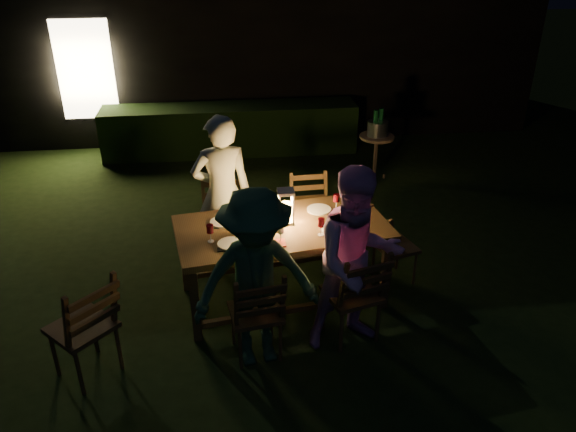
{
  "coord_description": "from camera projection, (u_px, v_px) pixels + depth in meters",
  "views": [
    {
      "loc": [
        -0.64,
        -5.33,
        3.47
      ],
      "look_at": [
        -0.02,
        -0.31,
        0.82
      ],
      "focal_mm": 35.0,
      "sensor_mm": 36.0,
      "label": 1
    }
  ],
  "objects": [
    {
      "name": "wineglass_c",
      "position": [
        321.0,
        227.0,
        5.26
      ],
      "size": [
        0.06,
        0.06,
        0.18
      ],
      "primitive_type": null,
      "color": "#59070F",
      "rests_on": "dining_table"
    },
    {
      "name": "person_opp_right",
      "position": [
        357.0,
        261.0,
        4.87
      ],
      "size": [
        0.94,
        0.78,
        1.74
      ],
      "primitive_type": "imported",
      "rotation": [
        0.0,
        0.0,
        0.15
      ],
      "color": "#DA96D7",
      "rests_on": "ground"
    },
    {
      "name": "chair_spare",
      "position": [
        87.0,
        344.0,
        4.73
      ],
      "size": [
        0.69,
        0.69,
        1.06
      ],
      "rotation": [
        0.0,
        0.0,
        0.78
      ],
      "color": "#4F351A",
      "rests_on": "ground"
    },
    {
      "name": "plate_far_right",
      "position": [
        319.0,
        209.0,
        5.76
      ],
      "size": [
        0.25,
        0.25,
        0.01
      ],
      "primitive_type": "cylinder",
      "color": "white",
      "rests_on": "dining_table"
    },
    {
      "name": "wineglass_d",
      "position": [
        336.0,
        202.0,
        5.73
      ],
      "size": [
        0.06,
        0.06,
        0.18
      ],
      "primitive_type": null,
      "color": "#59070F",
      "rests_on": "dining_table"
    },
    {
      "name": "plate_far_left",
      "position": [
        223.0,
        222.0,
        5.52
      ],
      "size": [
        0.25,
        0.25,
        0.01
      ],
      "primitive_type": "cylinder",
      "color": "white",
      "rests_on": "dining_table"
    },
    {
      "name": "wineglass_b",
      "position": [
        210.0,
        233.0,
        5.15
      ],
      "size": [
        0.06,
        0.06,
        0.18
      ],
      "primitive_type": null,
      "color": "#59070F",
      "rests_on": "dining_table"
    },
    {
      "name": "napkin_right",
      "position": [
        346.0,
        232.0,
        5.34
      ],
      "size": [
        0.18,
        0.14,
        0.01
      ],
      "primitive_type": "cube",
      "color": "red",
      "rests_on": "dining_table"
    },
    {
      "name": "chair_end",
      "position": [
        393.0,
        258.0,
        6.03
      ],
      "size": [
        0.53,
        0.51,
        0.91
      ],
      "rotation": [
        0.0,
        0.0,
        -1.29
      ],
      "color": "#4F351A",
      "rests_on": "ground"
    },
    {
      "name": "ice_bucket",
      "position": [
        378.0,
        128.0,
        8.22
      ],
      "size": [
        0.3,
        0.3,
        0.22
      ],
      "primitive_type": "cylinder",
      "color": "#A5A8AD",
      "rests_on": "side_table"
    },
    {
      "name": "bottle_table",
      "position": [
        257.0,
        216.0,
        5.34
      ],
      "size": [
        0.07,
        0.07,
        0.28
      ],
      "primitive_type": "cylinder",
      "color": "#0F471E",
      "rests_on": "dining_table"
    },
    {
      "name": "person_opp_left",
      "position": [
        256.0,
        280.0,
        4.67
      ],
      "size": [
        1.16,
        0.77,
        1.66
      ],
      "primitive_type": "imported",
      "rotation": [
        0.0,
        0.0,
        0.15
      ],
      "color": "#2B5638",
      "rests_on": "ground"
    },
    {
      "name": "chair_near_left",
      "position": [
        257.0,
        328.0,
        4.96
      ],
      "size": [
        0.5,
        0.53,
        0.98
      ],
      "rotation": [
        0.0,
        0.0,
        0.15
      ],
      "color": "#4F351A",
      "rests_on": "ground"
    },
    {
      "name": "plate_near_left",
      "position": [
        231.0,
        244.0,
        5.14
      ],
      "size": [
        0.25,
        0.25,
        0.01
      ],
      "primitive_type": "cylinder",
      "color": "white",
      "rests_on": "dining_table"
    },
    {
      "name": "garden_envelope",
      "position": [
        249.0,
        32.0,
        11.05
      ],
      "size": [
        40.0,
        40.0,
        3.2
      ],
      "color": "black",
      "rests_on": "ground"
    },
    {
      "name": "side_table",
      "position": [
        377.0,
        141.0,
        8.31
      ],
      "size": [
        0.51,
        0.51,
        0.69
      ],
      "color": "#8D6546",
      "rests_on": "ground"
    },
    {
      "name": "chair_far_right",
      "position": [
        311.0,
        231.0,
        6.52
      ],
      "size": [
        0.46,
        0.49,
        0.99
      ],
      "rotation": [
        0.0,
        0.0,
        3.18
      ],
      "color": "#4F351A",
      "rests_on": "ground"
    },
    {
      "name": "chair_near_right",
      "position": [
        352.0,
        309.0,
        5.17
      ],
      "size": [
        0.58,
        0.6,
        1.03
      ],
      "rotation": [
        0.0,
        0.0,
        0.28
      ],
      "color": "#4F351A",
      "rests_on": "ground"
    },
    {
      "name": "lantern",
      "position": [
        286.0,
        208.0,
        5.45
      ],
      "size": [
        0.16,
        0.16,
        0.35
      ],
      "color": "white",
      "rests_on": "dining_table"
    },
    {
      "name": "dining_table",
      "position": [
        282.0,
        233.0,
        5.51
      ],
      "size": [
        2.19,
        1.32,
        0.85
      ],
      "rotation": [
        0.0,
        0.0,
        0.15
      ],
      "color": "#4F351A",
      "rests_on": "ground"
    },
    {
      "name": "person_house_side",
      "position": [
        222.0,
        194.0,
        6.05
      ],
      "size": [
        0.7,
        0.52,
        1.77
      ],
      "primitive_type": "imported",
      "rotation": [
        0.0,
        0.0,
        3.3
      ],
      "color": "beige",
      "rests_on": "ground"
    },
    {
      "name": "bottle_bucket_b",
      "position": [
        380.0,
        124.0,
        8.24
      ],
      "size": [
        0.07,
        0.07,
        0.32
      ],
      "primitive_type": "cylinder",
      "color": "#0F471E",
      "rests_on": "side_table"
    },
    {
      "name": "bottle_bucket_a",
      "position": [
        375.0,
        126.0,
        8.16
      ],
      "size": [
        0.07,
        0.07,
        0.32
      ],
      "primitive_type": "cylinder",
      "color": "#0F471E",
      "rests_on": "side_table"
    },
    {
      "name": "napkin_left",
      "position": [
        276.0,
        243.0,
        5.16
      ],
      "size": [
        0.18,
        0.14,
        0.01
      ],
      "primitive_type": "cube",
      "color": "red",
      "rests_on": "dining_table"
    },
    {
      "name": "wineglass_e",
      "position": [
        280.0,
        234.0,
        5.15
      ],
      "size": [
        0.06,
        0.06,
        0.18
      ],
      "primitive_type": null,
      "color": "silver",
      "rests_on": "dining_table"
    },
    {
      "name": "wineglass_a",
      "position": [
        246.0,
        209.0,
        5.59
      ],
      "size": [
        0.06,
        0.06,
        0.18
      ],
      "primitive_type": null,
      "color": "#59070F",
      "rests_on": "dining_table"
    },
    {
      "name": "chair_far_left",
      "position": [
        226.0,
        242.0,
        6.27
      ],
      "size": [
        0.48,
        0.51,
        1.03
      ],
      "rotation": [
        0.0,
        0.0,
        3.18
      ],
      "color": "#4F351A",
      "rests_on": "ground"
    },
    {
      "name": "plate_near_right",
      "position": [
        334.0,
        229.0,
        5.39
      ],
      "size": [
        0.25,
        0.25,
        0.01
      ],
      "primitive_type": "cylinder",
      "color": "white",
      "rests_on": "dining_table"
    },
    {
      "name": "phone",
      "position": [
        225.0,
        249.0,
        5.06
      ],
      "size": [
        0.14,
        0.07,
        0.01
      ],
      "primitive_type": "cube",
      "color": "black",
      "rests_on": "dining_table"
    }
  ]
}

